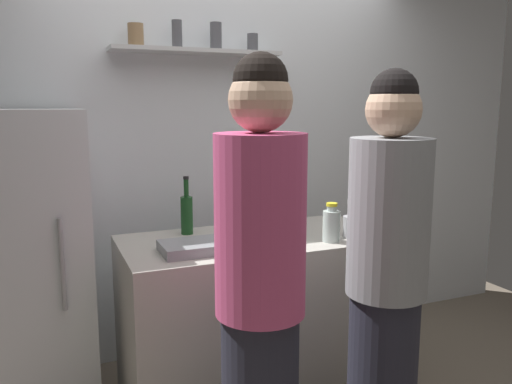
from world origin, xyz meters
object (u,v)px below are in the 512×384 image
(wine_bottle_pale_glass, at_px, (293,213))
(wine_bottle_green_glass, at_px, (187,213))
(baking_pan, at_px, (196,247))
(refrigerator, at_px, (23,265))
(person_pink_top, at_px, (260,298))
(water_bottle_plastic, at_px, (331,225))
(utensil_holder, at_px, (353,227))
(person_grey_hoodie, at_px, (386,282))

(wine_bottle_pale_glass, relative_size, wine_bottle_green_glass, 1.02)
(baking_pan, xyz_separation_m, wine_bottle_green_glass, (0.05, 0.36, 0.09))
(wine_bottle_pale_glass, bearing_deg, refrigerator, 164.19)
(person_pink_top, bearing_deg, water_bottle_plastic, -102.34)
(utensil_holder, relative_size, person_grey_hoodie, 0.12)
(baking_pan, height_order, person_grey_hoodie, person_grey_hoodie)
(utensil_holder, xyz_separation_m, water_bottle_plastic, (-0.15, -0.02, 0.03))
(wine_bottle_pale_glass, distance_m, water_bottle_plastic, 0.24)
(refrigerator, distance_m, person_grey_hoodie, 1.84)
(person_pink_top, bearing_deg, baking_pan, -48.84)
(refrigerator, distance_m, wine_bottle_pale_glass, 1.45)
(utensil_holder, bearing_deg, refrigerator, 161.31)
(refrigerator, xyz_separation_m, baking_pan, (0.79, -0.50, 0.14))
(water_bottle_plastic, bearing_deg, baking_pan, 173.20)
(person_grey_hoodie, bearing_deg, wine_bottle_green_glass, 27.96)
(utensil_holder, bearing_deg, person_grey_hoodie, -110.09)
(person_pink_top, bearing_deg, wine_bottle_green_glass, -53.63)
(wine_bottle_pale_glass, height_order, water_bottle_plastic, wine_bottle_pale_glass)
(utensil_holder, bearing_deg, baking_pan, 175.92)
(water_bottle_plastic, bearing_deg, wine_bottle_green_glass, 145.55)
(wine_bottle_green_glass, height_order, person_pink_top, person_pink_top)
(refrigerator, bearing_deg, water_bottle_plastic, -21.18)
(wine_bottle_green_glass, distance_m, person_grey_hoodie, 1.18)
(utensil_holder, distance_m, water_bottle_plastic, 0.15)
(refrigerator, bearing_deg, wine_bottle_green_glass, -8.90)
(refrigerator, distance_m, wine_bottle_green_glass, 0.89)
(wine_bottle_pale_glass, bearing_deg, person_grey_hoodie, -84.76)
(wine_bottle_pale_glass, height_order, person_grey_hoodie, person_grey_hoodie)
(water_bottle_plastic, relative_size, person_pink_top, 0.11)
(baking_pan, xyz_separation_m, person_pink_top, (0.06, -0.66, -0.04))
(baking_pan, relative_size, wine_bottle_green_glass, 1.05)
(wine_bottle_pale_glass, bearing_deg, utensil_holder, -31.32)
(baking_pan, distance_m, water_bottle_plastic, 0.72)
(wine_bottle_green_glass, bearing_deg, person_pink_top, -89.88)
(baking_pan, bearing_deg, utensil_holder, -4.08)
(utensil_holder, relative_size, wine_bottle_green_glass, 0.67)
(refrigerator, height_order, person_grey_hoodie, person_grey_hoodie)
(water_bottle_plastic, distance_m, person_grey_hoodie, 0.57)
(baking_pan, bearing_deg, wine_bottle_pale_glass, 10.62)
(wine_bottle_green_glass, bearing_deg, person_grey_hoodie, -59.38)
(wine_bottle_pale_glass, height_order, wine_bottle_green_glass, wine_bottle_pale_glass)
(wine_bottle_pale_glass, xyz_separation_m, person_pink_top, (-0.52, -0.77, -0.14))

